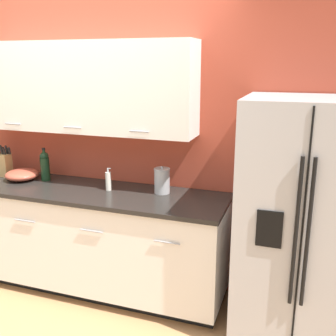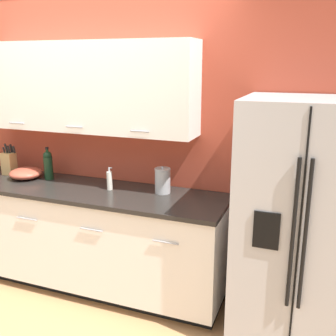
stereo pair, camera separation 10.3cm
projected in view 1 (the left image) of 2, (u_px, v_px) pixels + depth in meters
wall_back at (92, 125)px, 3.49m from camera, size 10.00×0.39×2.60m
counter_unit at (80, 237)px, 3.48m from camera, size 2.59×0.64×0.93m
refrigerator at (301, 224)px, 2.75m from camera, size 0.86×0.76×1.75m
knife_block at (4, 164)px, 3.69m from camera, size 0.13×0.10×0.30m
wine_bottle at (45, 165)px, 3.55m from camera, size 0.08×0.08×0.30m
soap_dispenser at (108, 181)px, 3.28m from camera, size 0.05×0.05×0.20m
steel_canister at (162, 181)px, 3.21m from camera, size 0.13×0.13×0.22m
mixing_bowl at (22, 175)px, 3.58m from camera, size 0.30×0.30×0.10m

